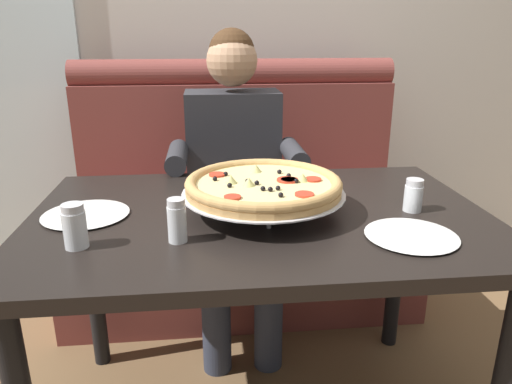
# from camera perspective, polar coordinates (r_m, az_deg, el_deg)

# --- Properties ---
(back_wall_with_window) EXTENTS (6.00, 0.12, 2.80)m
(back_wall_with_window) POSITION_cam_1_polar(r_m,az_deg,el_deg) (2.77, -3.12, 21.65)
(back_wall_with_window) COLOR beige
(back_wall_with_window) RESTS_ON ground_plane
(booth_bench) EXTENTS (1.61, 0.78, 1.13)m
(booth_bench) POSITION_cam_1_polar(r_m,az_deg,el_deg) (2.36, -1.97, -2.69)
(booth_bench) COLOR brown
(booth_bench) RESTS_ON ground_plane
(dining_table) EXTENTS (1.33, 0.86, 0.76)m
(dining_table) POSITION_cam_1_polar(r_m,az_deg,el_deg) (1.43, 0.50, -5.81)
(dining_table) COLOR black
(dining_table) RESTS_ON ground_plane
(diner_main) EXTENTS (0.54, 0.64, 1.27)m
(diner_main) POSITION_cam_1_polar(r_m,az_deg,el_deg) (2.00, -2.56, 2.82)
(diner_main) COLOR #2D3342
(diner_main) RESTS_ON ground_plane
(pizza) EXTENTS (0.47, 0.47, 0.11)m
(pizza) POSITION_cam_1_polar(r_m,az_deg,el_deg) (1.37, 0.91, 0.74)
(pizza) COLOR silver
(pizza) RESTS_ON dining_table
(shaker_parmesan) EXTENTS (0.05, 0.05, 0.11)m
(shaker_parmesan) POSITION_cam_1_polar(r_m,az_deg,el_deg) (1.20, -9.46, -3.77)
(shaker_parmesan) COLOR white
(shaker_parmesan) RESTS_ON dining_table
(shaker_oregano) EXTENTS (0.06, 0.06, 0.11)m
(shaker_oregano) POSITION_cam_1_polar(r_m,az_deg,el_deg) (1.24, -20.91, -4.20)
(shaker_oregano) COLOR white
(shaker_oregano) RESTS_ON dining_table
(shaker_pepper_flakes) EXTENTS (0.05, 0.05, 0.10)m
(shaker_pepper_flakes) POSITION_cam_1_polar(r_m,az_deg,el_deg) (1.46, 18.37, -0.64)
(shaker_pepper_flakes) COLOR white
(shaker_pepper_flakes) RESTS_ON dining_table
(plate_near_left) EXTENTS (0.24, 0.24, 0.02)m
(plate_near_left) POSITION_cam_1_polar(r_m,az_deg,el_deg) (1.29, 18.17, -4.76)
(plate_near_left) COLOR white
(plate_near_left) RESTS_ON dining_table
(plate_near_right) EXTENTS (0.25, 0.25, 0.02)m
(plate_near_right) POSITION_cam_1_polar(r_m,az_deg,el_deg) (1.45, -19.79, -2.33)
(plate_near_right) COLOR white
(plate_near_right) RESTS_ON dining_table
(patio_chair) EXTENTS (0.42, 0.43, 0.86)m
(patio_chair) POSITION_cam_1_polar(r_m,az_deg,el_deg) (3.86, -24.59, 6.09)
(patio_chair) COLOR black
(patio_chair) RESTS_ON ground_plane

